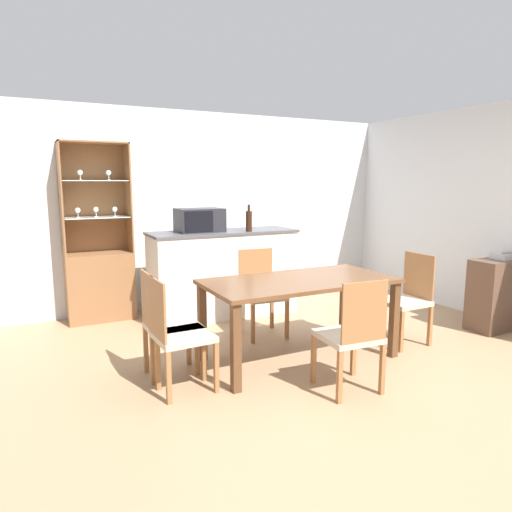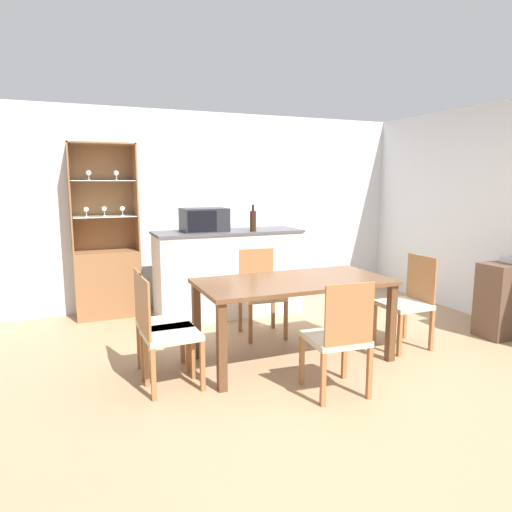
% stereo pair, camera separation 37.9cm
% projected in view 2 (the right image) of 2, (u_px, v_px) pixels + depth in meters
% --- Properties ---
extents(ground_plane, '(18.00, 18.00, 0.00)m').
position_uv_depth(ground_plane, '(323.00, 367.00, 4.09)').
color(ground_plane, '#A37F5B').
extents(wall_back, '(6.80, 0.06, 2.55)m').
position_uv_depth(wall_back, '(227.00, 209.00, 6.28)').
color(wall_back, silver).
rests_on(wall_back, ground_plane).
extents(wall_right, '(0.06, 4.60, 2.55)m').
position_uv_depth(wall_right, '(511.00, 215.00, 5.13)').
color(wall_right, silver).
rests_on(wall_right, ground_plane).
extents(kitchen_counter, '(1.81, 0.62, 1.05)m').
position_uv_depth(kitchen_counter, '(228.00, 273.00, 5.65)').
color(kitchen_counter, silver).
rests_on(kitchen_counter, ground_plane).
extents(display_cabinet, '(0.76, 0.40, 2.09)m').
position_uv_depth(display_cabinet, '(107.00, 269.00, 5.58)').
color(display_cabinet, brown).
rests_on(display_cabinet, ground_plane).
extents(dining_table, '(1.75, 0.87, 0.76)m').
position_uv_depth(dining_table, '(293.00, 290.00, 4.17)').
color(dining_table, brown).
rests_on(dining_table, ground_plane).
extents(dining_chair_side_left_near, '(0.45, 0.45, 0.92)m').
position_uv_depth(dining_chair_side_left_near, '(165.00, 332.00, 3.63)').
color(dining_chair_side_left_near, '#C1B299').
rests_on(dining_chair_side_left_near, ground_plane).
extents(dining_chair_side_right_near, '(0.43, 0.43, 0.92)m').
position_uv_depth(dining_chair_side_right_near, '(408.00, 302.00, 4.54)').
color(dining_chair_side_right_near, '#C1B299').
rests_on(dining_chair_side_right_near, ground_plane).
extents(dining_chair_head_near, '(0.46, 0.46, 0.92)m').
position_uv_depth(dining_chair_head_near, '(338.00, 338.00, 3.50)').
color(dining_chair_head_near, '#C1B299').
rests_on(dining_chair_head_near, ground_plane).
extents(dining_chair_side_left_far, '(0.43, 0.43, 0.92)m').
position_uv_depth(dining_chair_side_left_far, '(159.00, 323.00, 3.87)').
color(dining_chair_side_left_far, '#C1B299').
rests_on(dining_chair_side_left_far, ground_plane).
extents(dining_chair_head_far, '(0.46, 0.46, 0.92)m').
position_uv_depth(dining_chair_head_far, '(261.00, 293.00, 4.91)').
color(dining_chair_head_far, '#C1B299').
rests_on(dining_chair_head_far, ground_plane).
extents(microwave, '(0.53, 0.39, 0.28)m').
position_uv_depth(microwave, '(204.00, 220.00, 5.46)').
color(microwave, '#232328').
rests_on(microwave, kitchen_counter).
extents(wine_bottle, '(0.08, 0.08, 0.32)m').
position_uv_depth(wine_bottle, '(253.00, 221.00, 5.44)').
color(wine_bottle, black).
rests_on(wine_bottle, kitchen_counter).
extents(side_cabinet, '(0.59, 0.34, 0.79)m').
position_uv_depth(side_cabinet, '(506.00, 300.00, 4.87)').
color(side_cabinet, brown).
rests_on(side_cabinet, ground_plane).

